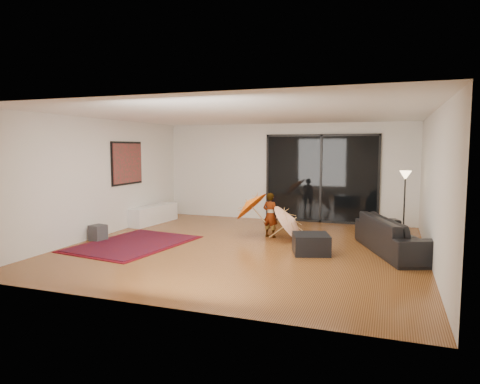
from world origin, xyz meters
The scene contains 17 objects.
floor centered at (0.00, 0.00, 0.00)m, with size 7.00×7.00×0.00m, color brown.
ceiling centered at (0.00, 0.00, 2.70)m, with size 7.00×7.00×0.00m, color white.
wall_back centered at (0.00, 3.50, 1.35)m, with size 7.00×7.00×0.00m, color silver.
wall_front centered at (0.00, -3.50, 1.35)m, with size 7.00×7.00×0.00m, color silver.
wall_left centered at (-3.50, 0.00, 1.35)m, with size 7.00×7.00×0.00m, color silver.
wall_right centered at (3.50, 0.00, 1.35)m, with size 7.00×7.00×0.00m, color silver.
sliding_door centered at (1.00, 3.47, 1.20)m, with size 3.06×0.07×2.40m.
painting centered at (-3.46, 1.00, 1.65)m, with size 0.04×1.28×1.08m.
media_console centered at (-3.25, 1.83, 0.24)m, with size 0.43×1.70×0.47m, color white.
speaker centered at (-3.25, -0.49, 0.17)m, with size 0.30×0.30×0.35m, color #424244.
persian_rug centered at (-2.32, -0.54, 0.01)m, with size 2.20×2.83×0.02m.
sofa centered at (2.95, 0.53, 0.35)m, with size 2.39×0.93×0.70m, color black.
ottoman centered at (1.38, -0.08, 0.19)m, with size 0.67×0.67×0.38m, color black.
floor_lamp centered at (3.10, 2.15, 1.20)m, with size 0.26×0.26×1.52m.
child centered at (0.23, 1.14, 0.51)m, with size 0.37×0.24×1.02m, color #999999.
parasol_orange centered at (-0.32, 1.09, 0.73)m, with size 0.76×0.89×0.89m.
parasol_white centered at (0.83, 0.99, 0.50)m, with size 0.73×0.94×0.98m.
Camera 1 is at (2.79, -8.17, 2.05)m, focal length 32.00 mm.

